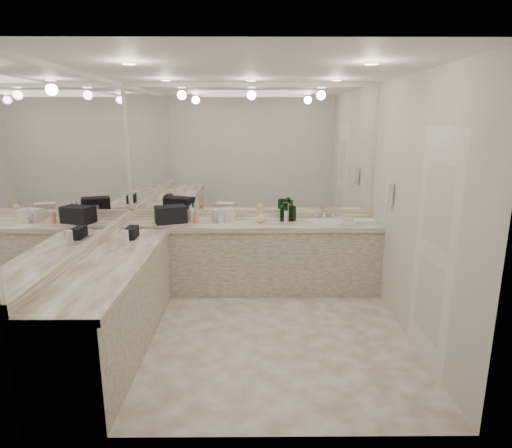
{
  "coord_description": "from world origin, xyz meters",
  "views": [
    {
      "loc": [
        0.02,
        -4.04,
        2.15
      ],
      "look_at": [
        0.05,
        0.4,
        1.07
      ],
      "focal_mm": 30.0,
      "sensor_mm": 36.0,
      "label": 1
    }
  ],
  "objects_px": {
    "soap_bottle_a": "(192,212)",
    "soap_bottle_b": "(221,214)",
    "cream_cosmetic_case": "(223,214)",
    "black_toiletry_bag": "(171,214)",
    "sink": "(327,222)",
    "wall_phone": "(389,193)",
    "hand_towel": "(365,221)",
    "soap_bottle_c": "(261,217)"
  },
  "relations": [
    {
      "from": "soap_bottle_a",
      "to": "soap_bottle_b",
      "type": "height_order",
      "value": "soap_bottle_a"
    },
    {
      "from": "cream_cosmetic_case",
      "to": "soap_bottle_b",
      "type": "height_order",
      "value": "soap_bottle_b"
    },
    {
      "from": "black_toiletry_bag",
      "to": "soap_bottle_a",
      "type": "distance_m",
      "value": 0.27
    },
    {
      "from": "sink",
      "to": "wall_phone",
      "type": "bearing_deg",
      "value": -39.57
    },
    {
      "from": "wall_phone",
      "to": "black_toiletry_bag",
      "type": "bearing_deg",
      "value": 169.52
    },
    {
      "from": "wall_phone",
      "to": "soap_bottle_b",
      "type": "distance_m",
      "value": 2.03
    },
    {
      "from": "wall_phone",
      "to": "cream_cosmetic_case",
      "type": "height_order",
      "value": "wall_phone"
    },
    {
      "from": "sink",
      "to": "soap_bottle_a",
      "type": "xyz_separation_m",
      "value": [
        -1.71,
        0.07,
        0.11
      ]
    },
    {
      "from": "cream_cosmetic_case",
      "to": "wall_phone",
      "type": "bearing_deg",
      "value": -34.05
    },
    {
      "from": "sink",
      "to": "wall_phone",
      "type": "relative_size",
      "value": 1.83
    },
    {
      "from": "wall_phone",
      "to": "soap_bottle_a",
      "type": "bearing_deg",
      "value": 166.15
    },
    {
      "from": "soap_bottle_b",
      "to": "soap_bottle_a",
      "type": "bearing_deg",
      "value": 168.3
    },
    {
      "from": "cream_cosmetic_case",
      "to": "hand_towel",
      "type": "bearing_deg",
      "value": -22.24
    },
    {
      "from": "soap_bottle_c",
      "to": "wall_phone",
      "type": "bearing_deg",
      "value": -17.53
    },
    {
      "from": "black_toiletry_bag",
      "to": "soap_bottle_b",
      "type": "bearing_deg",
      "value": 1.75
    },
    {
      "from": "hand_towel",
      "to": "soap_bottle_b",
      "type": "height_order",
      "value": "soap_bottle_b"
    },
    {
      "from": "soap_bottle_c",
      "to": "black_toiletry_bag",
      "type": "bearing_deg",
      "value": 179.02
    },
    {
      "from": "soap_bottle_b",
      "to": "hand_towel",
      "type": "bearing_deg",
      "value": -2.15
    },
    {
      "from": "black_toiletry_bag",
      "to": "soap_bottle_a",
      "type": "xyz_separation_m",
      "value": [
        0.25,
        0.1,
        -0.0
      ]
    },
    {
      "from": "soap_bottle_b",
      "to": "cream_cosmetic_case",
      "type": "bearing_deg",
      "value": 75.58
    },
    {
      "from": "sink",
      "to": "soap_bottle_c",
      "type": "distance_m",
      "value": 0.84
    },
    {
      "from": "sink",
      "to": "soap_bottle_c",
      "type": "height_order",
      "value": "soap_bottle_c"
    },
    {
      "from": "sink",
      "to": "soap_bottle_a",
      "type": "relative_size",
      "value": 2.05
    },
    {
      "from": "black_toiletry_bag",
      "to": "soap_bottle_c",
      "type": "xyz_separation_m",
      "value": [
        1.12,
        -0.02,
        -0.03
      ]
    },
    {
      "from": "cream_cosmetic_case",
      "to": "hand_towel",
      "type": "xyz_separation_m",
      "value": [
        1.78,
        -0.17,
        -0.06
      ]
    },
    {
      "from": "wall_phone",
      "to": "soap_bottle_a",
      "type": "relative_size",
      "value": 1.12
    },
    {
      "from": "wall_phone",
      "to": "soap_bottle_b",
      "type": "bearing_deg",
      "value": 165.74
    },
    {
      "from": "wall_phone",
      "to": "soap_bottle_a",
      "type": "height_order",
      "value": "wall_phone"
    },
    {
      "from": "wall_phone",
      "to": "soap_bottle_a",
      "type": "xyz_separation_m",
      "value": [
        -2.32,
        0.57,
        -0.34
      ]
    },
    {
      "from": "sink",
      "to": "cream_cosmetic_case",
      "type": "distance_m",
      "value": 1.32
    },
    {
      "from": "soap_bottle_a",
      "to": "soap_bottle_c",
      "type": "relative_size",
      "value": 1.4
    },
    {
      "from": "sink",
      "to": "hand_towel",
      "type": "relative_size",
      "value": 1.71
    },
    {
      "from": "cream_cosmetic_case",
      "to": "hand_towel",
      "type": "height_order",
      "value": "cream_cosmetic_case"
    },
    {
      "from": "wall_phone",
      "to": "black_toiletry_bag",
      "type": "xyz_separation_m",
      "value": [
        -2.57,
        0.47,
        -0.34
      ]
    },
    {
      "from": "sink",
      "to": "black_toiletry_bag",
      "type": "xyz_separation_m",
      "value": [
        -1.96,
        -0.03,
        0.11
      ]
    },
    {
      "from": "wall_phone",
      "to": "soap_bottle_c",
      "type": "relative_size",
      "value": 1.57
    },
    {
      "from": "wall_phone",
      "to": "soap_bottle_b",
      "type": "height_order",
      "value": "wall_phone"
    },
    {
      "from": "black_toiletry_bag",
      "to": "soap_bottle_c",
      "type": "relative_size",
      "value": 2.46
    },
    {
      "from": "black_toiletry_bag",
      "to": "soap_bottle_b",
      "type": "height_order",
      "value": "black_toiletry_bag"
    },
    {
      "from": "cream_cosmetic_case",
      "to": "soap_bottle_c",
      "type": "relative_size",
      "value": 1.75
    },
    {
      "from": "black_toiletry_bag",
      "to": "cream_cosmetic_case",
      "type": "distance_m",
      "value": 0.66
    },
    {
      "from": "sink",
      "to": "cream_cosmetic_case",
      "type": "bearing_deg",
      "value": 175.8
    }
  ]
}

